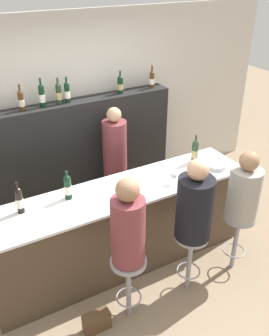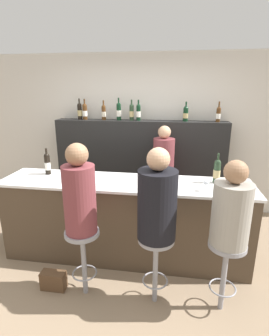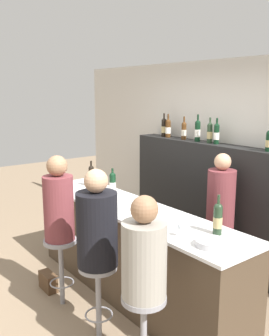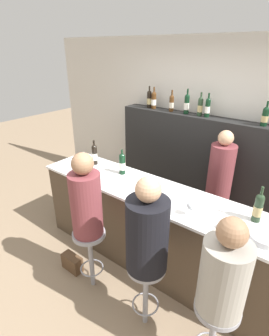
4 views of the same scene
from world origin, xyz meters
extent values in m
plane|color=#8C755B|center=(0.00, 0.00, 0.00)|extent=(16.00, 16.00, 0.00)
cube|color=beige|center=(0.00, 1.88, 1.30)|extent=(6.40, 0.05, 2.60)
cube|color=#473828|center=(0.00, 0.31, 0.49)|extent=(2.91, 0.62, 0.97)
cube|color=white|center=(0.00, 0.31, 0.99)|extent=(2.95, 0.66, 0.03)
cube|color=black|center=(0.00, 1.66, 0.78)|extent=(2.77, 0.28, 1.55)
cylinder|color=black|center=(-1.01, 0.43, 1.12)|extent=(0.07, 0.07, 0.24)
cylinder|color=white|center=(-1.01, 0.43, 1.11)|extent=(0.07, 0.07, 0.09)
sphere|color=black|center=(-1.01, 0.43, 1.24)|extent=(0.07, 0.07, 0.07)
cylinder|color=black|center=(-1.01, 0.43, 1.29)|extent=(0.02, 0.02, 0.08)
cylinder|color=black|center=(-0.53, 0.43, 1.12)|extent=(0.07, 0.07, 0.23)
cylinder|color=white|center=(-0.53, 0.43, 1.10)|extent=(0.08, 0.08, 0.09)
sphere|color=black|center=(-0.53, 0.43, 1.23)|extent=(0.07, 0.07, 0.07)
cylinder|color=black|center=(-0.53, 0.43, 1.28)|extent=(0.02, 0.02, 0.07)
cylinder|color=#233823|center=(1.05, 0.43, 1.12)|extent=(0.08, 0.08, 0.24)
cylinder|color=tan|center=(1.05, 0.43, 1.11)|extent=(0.08, 0.08, 0.09)
sphere|color=#233823|center=(1.05, 0.43, 1.24)|extent=(0.08, 0.08, 0.08)
cylinder|color=#233823|center=(1.05, 0.43, 1.30)|extent=(0.02, 0.02, 0.10)
cylinder|color=black|center=(-1.00, 1.66, 1.67)|extent=(0.07, 0.07, 0.23)
cylinder|color=tan|center=(-1.00, 1.66, 1.66)|extent=(0.07, 0.07, 0.09)
sphere|color=black|center=(-1.00, 1.66, 1.78)|extent=(0.07, 0.07, 0.07)
cylinder|color=black|center=(-1.00, 1.66, 1.84)|extent=(0.02, 0.02, 0.09)
cylinder|color=#4C2D14|center=(-0.91, 1.66, 1.66)|extent=(0.07, 0.07, 0.22)
cylinder|color=white|center=(-0.91, 1.66, 1.65)|extent=(0.08, 0.08, 0.09)
sphere|color=#4C2D14|center=(-0.91, 1.66, 1.77)|extent=(0.07, 0.07, 0.07)
cylinder|color=#4C2D14|center=(-0.91, 1.66, 1.84)|extent=(0.02, 0.02, 0.10)
cylinder|color=#4C2D14|center=(-0.59, 1.66, 1.66)|extent=(0.07, 0.07, 0.20)
cylinder|color=beige|center=(-0.59, 1.66, 1.65)|extent=(0.07, 0.07, 0.08)
sphere|color=#4C2D14|center=(-0.59, 1.66, 1.76)|extent=(0.07, 0.07, 0.07)
cylinder|color=#4C2D14|center=(-0.59, 1.66, 1.82)|extent=(0.02, 0.02, 0.09)
cylinder|color=black|center=(-0.34, 1.66, 1.67)|extent=(0.07, 0.07, 0.24)
cylinder|color=white|center=(-0.34, 1.66, 1.66)|extent=(0.07, 0.07, 0.10)
sphere|color=black|center=(-0.34, 1.66, 1.79)|extent=(0.07, 0.07, 0.07)
cylinder|color=black|center=(-0.34, 1.66, 1.86)|extent=(0.02, 0.02, 0.10)
cylinder|color=#233823|center=(-0.14, 1.66, 1.67)|extent=(0.07, 0.07, 0.22)
cylinder|color=tan|center=(-0.14, 1.66, 1.65)|extent=(0.07, 0.07, 0.09)
sphere|color=#233823|center=(-0.14, 1.66, 1.78)|extent=(0.07, 0.07, 0.07)
cylinder|color=#233823|center=(-0.14, 1.66, 1.83)|extent=(0.02, 0.02, 0.09)
cylinder|color=black|center=(-0.03, 1.66, 1.67)|extent=(0.07, 0.07, 0.22)
cylinder|color=white|center=(-0.03, 1.66, 1.65)|extent=(0.07, 0.07, 0.09)
sphere|color=black|center=(-0.03, 1.66, 1.78)|extent=(0.07, 0.07, 0.07)
cylinder|color=black|center=(-0.03, 1.66, 1.83)|extent=(0.02, 0.02, 0.09)
cylinder|color=black|center=(0.71, 1.66, 1.65)|extent=(0.08, 0.08, 0.19)
cylinder|color=tan|center=(0.71, 1.66, 1.64)|extent=(0.08, 0.08, 0.08)
sphere|color=black|center=(0.71, 1.66, 1.75)|extent=(0.08, 0.08, 0.08)
cylinder|color=black|center=(0.71, 1.66, 1.81)|extent=(0.02, 0.02, 0.09)
cylinder|color=#4C2D14|center=(1.20, 1.66, 1.65)|extent=(0.06, 0.06, 0.19)
cylinder|color=white|center=(1.20, 1.66, 1.64)|extent=(0.07, 0.07, 0.08)
sphere|color=#4C2D14|center=(1.20, 1.66, 1.75)|extent=(0.06, 0.06, 0.06)
cylinder|color=#4C2D14|center=(1.20, 1.66, 1.81)|extent=(0.02, 0.02, 0.10)
cylinder|color=silver|center=(0.55, 0.14, 1.00)|extent=(0.06, 0.06, 0.00)
cylinder|color=silver|center=(0.55, 0.14, 1.04)|extent=(0.01, 0.01, 0.06)
sphere|color=silver|center=(0.55, 0.14, 1.10)|extent=(0.08, 0.08, 0.08)
cylinder|color=silver|center=(0.91, 0.14, 1.00)|extent=(0.06, 0.06, 0.00)
cylinder|color=silver|center=(0.91, 0.14, 1.03)|extent=(0.01, 0.01, 0.06)
sphere|color=silver|center=(0.91, 0.14, 1.09)|extent=(0.06, 0.06, 0.06)
cylinder|color=#B7B7BC|center=(1.19, 0.20, 1.03)|extent=(0.25, 0.25, 0.05)
cylinder|color=gray|center=(-0.29, -0.38, 0.34)|extent=(0.05, 0.05, 0.68)
torus|color=gray|center=(-0.29, -0.38, 0.24)|extent=(0.25, 0.25, 0.02)
cylinder|color=gray|center=(-0.29, -0.38, 0.70)|extent=(0.34, 0.34, 0.04)
cylinder|color=brown|center=(-0.29, -0.38, 1.05)|extent=(0.30, 0.30, 0.66)
sphere|color=#936B4C|center=(-0.29, -0.38, 1.48)|extent=(0.21, 0.21, 0.21)
cylinder|color=gray|center=(0.43, -0.38, 0.34)|extent=(0.05, 0.05, 0.68)
torus|color=gray|center=(0.43, -0.38, 0.24)|extent=(0.25, 0.25, 0.02)
cylinder|color=gray|center=(0.43, -0.38, 0.70)|extent=(0.34, 0.34, 0.04)
cylinder|color=black|center=(0.43, -0.38, 1.04)|extent=(0.35, 0.35, 0.65)
sphere|color=tan|center=(0.43, -0.38, 1.47)|extent=(0.20, 0.20, 0.20)
cylinder|color=gray|center=(1.07, -0.38, 0.34)|extent=(0.05, 0.05, 0.68)
torus|color=gray|center=(1.07, -0.38, 0.24)|extent=(0.25, 0.25, 0.02)
cylinder|color=gray|center=(1.07, -0.38, 0.70)|extent=(0.34, 0.34, 0.04)
cylinder|color=gray|center=(1.07, -0.38, 1.00)|extent=(0.33, 0.33, 0.57)
sphere|color=#936B4C|center=(1.07, -0.38, 1.39)|extent=(0.20, 0.20, 0.20)
cylinder|color=brown|center=(0.41, 1.26, 0.67)|extent=(0.31, 0.31, 1.35)
sphere|color=tan|center=(0.41, 1.26, 1.44)|extent=(0.19, 0.19, 0.19)
cube|color=#513823|center=(-0.64, -0.38, 0.10)|extent=(0.26, 0.12, 0.20)
camera|label=1|loc=(-1.50, -2.63, 3.13)|focal=40.00mm
camera|label=2|loc=(0.55, -2.52, 2.04)|focal=28.00mm
camera|label=3|loc=(3.01, -1.97, 2.20)|focal=40.00mm
camera|label=4|loc=(1.39, -1.78, 2.43)|focal=28.00mm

